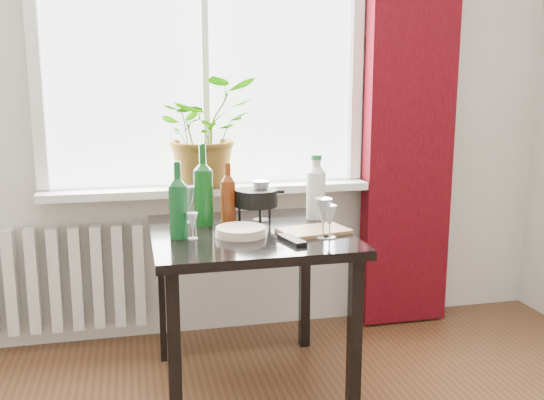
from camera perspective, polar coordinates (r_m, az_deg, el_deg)
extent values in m
cube|color=white|center=(3.24, -6.43, 14.80)|extent=(1.72, 0.08, 1.62)
cube|color=silver|center=(3.22, -5.98, 0.98)|extent=(1.72, 0.20, 0.04)
cube|color=#3B050B|center=(3.46, 12.89, 9.32)|extent=(0.50, 0.12, 2.56)
cube|color=silver|center=(3.35, -18.81, -7.01)|extent=(0.80, 0.10, 0.55)
cube|color=black|center=(2.68, -2.17, -3.35)|extent=(0.85, 0.85, 0.04)
cube|color=black|center=(2.42, -9.18, -14.48)|extent=(0.05, 0.05, 0.70)
cube|color=black|center=(3.09, -10.17, -8.68)|extent=(0.05, 0.05, 0.70)
cube|color=black|center=(2.56, 7.77, -12.91)|extent=(0.05, 0.05, 0.70)
cube|color=black|center=(3.21, 3.09, -7.79)|extent=(0.05, 0.05, 0.70)
imported|color=#33731E|center=(3.18, -6.29, 6.36)|extent=(0.61, 0.56, 0.57)
cylinder|color=beige|center=(2.59, -2.95, -2.95)|extent=(0.25, 0.25, 0.04)
cube|color=black|center=(2.49, 1.87, -3.79)|extent=(0.09, 0.18, 0.02)
cube|color=olive|center=(2.65, 3.95, -2.91)|extent=(0.33, 0.25, 0.02)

